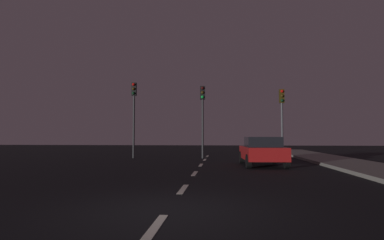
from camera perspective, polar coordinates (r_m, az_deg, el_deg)
The scene contains 11 objects.
ground_plane at distance 13.56m, azimuth 0.67°, elevation -9.05°, with size 80.00×80.00×0.00m, color black.
lane_stripe_nearest at distance 5.54m, azimuth -6.48°, elevation -18.07°, with size 0.16×1.60×0.01m, color silver.
lane_stripe_second at distance 9.22m, azimuth -1.56°, elevation -11.96°, with size 0.16×1.60×0.01m, color silver.
lane_stripe_third at distance 12.97m, azimuth 0.46°, elevation -9.32°, with size 0.16×1.60×0.01m, color silver.
lane_stripe_fourth at distance 16.74m, azimuth 1.56°, elevation -7.87°, with size 0.16×1.60×0.01m, color silver.
lane_stripe_fifth at distance 20.52m, azimuth 2.25°, elevation -6.94°, with size 0.16×1.60×0.01m, color silver.
lane_stripe_sixth at distance 24.31m, azimuth 2.72°, elevation -6.31°, with size 0.16×1.60×0.01m, color silver.
traffic_signal_left at distance 22.53m, azimuth -10.13°, elevation 2.57°, with size 0.32×0.38×5.13m.
traffic_signal_center at distance 21.74m, azimuth 1.87°, elevation 2.20°, with size 0.32×0.38×4.82m.
traffic_signal_right at distance 22.04m, azimuth 15.45°, elevation 1.76°, with size 0.32×0.38×4.54m.
car_stopped_ahead at distance 16.74m, azimuth 12.18°, elevation -5.28°, with size 2.14×4.05×1.43m.
Camera 1 is at (1.08, -6.44, 1.46)m, focal length 30.50 mm.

